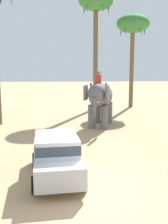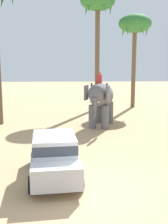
# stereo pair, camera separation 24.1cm
# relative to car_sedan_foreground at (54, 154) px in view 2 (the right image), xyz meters

# --- Properties ---
(ground_plane) EXTENTS (120.00, 120.00, 0.00)m
(ground_plane) POSITION_rel_car_sedan_foreground_xyz_m (1.20, -1.34, -0.93)
(ground_plane) COLOR tan
(car_sedan_foreground) EXTENTS (2.21, 4.26, 1.70)m
(car_sedan_foreground) POSITION_rel_car_sedan_foreground_xyz_m (0.00, 0.00, 0.00)
(car_sedan_foreground) COLOR #B7BABF
(car_sedan_foreground) RESTS_ON ground
(elephant_with_mahout) EXTENTS (2.54, 4.02, 3.88)m
(elephant_with_mahout) POSITION_rel_car_sedan_foreground_xyz_m (2.69, 8.79, 1.06)
(elephant_with_mahout) COLOR slate
(elephant_with_mahout) RESTS_ON ground
(palm_tree_behind_elephant) EXTENTS (3.20, 3.20, 9.11)m
(palm_tree_behind_elephant) POSITION_rel_car_sedan_foreground_xyz_m (6.85, 17.55, 6.98)
(palm_tree_behind_elephant) COLOR brown
(palm_tree_behind_elephant) RESTS_ON ground
(palm_tree_near_hut) EXTENTS (3.20, 3.20, 10.97)m
(palm_tree_near_hut) POSITION_rel_car_sedan_foreground_xyz_m (3.11, 16.51, 8.66)
(palm_tree_near_hut) COLOR brown
(palm_tree_near_hut) RESTS_ON ground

